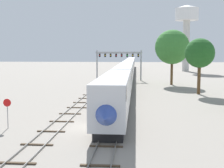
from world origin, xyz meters
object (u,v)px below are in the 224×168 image
Objects in this scene: stop_sign at (7,109)px; signal_gantry at (119,58)px; passenger_train at (128,68)px; trackside_tree_right at (172,47)px; water_tower at (187,20)px; trackside_tree_mid at (200,53)px.

signal_gantry is at bearing 81.33° from stop_sign.
trackside_tree_right reaches higher than passenger_train.
passenger_train is 5.23× the size of water_tower.
trackside_tree_right is (12.48, -9.93, 2.64)m from signal_gantry.
trackside_tree_right is (-2.96, 15.09, 1.35)m from trackside_tree_mid.
stop_sign is (-10.00, -60.76, -0.74)m from passenger_train.
trackside_tree_right is at bearing -62.76° from passenger_train.
passenger_train is at bearing 77.25° from signal_gantry.
signal_gantry is 1.25× the size of trackside_tree_mid.
signal_gantry is 16.17m from trackside_tree_right.
trackside_tree_right is at bearing 101.10° from trackside_tree_mid.
stop_sign is at bearing -98.67° from signal_gantry.
signal_gantry reaches higher than passenger_train.
trackside_tree_mid is at bearing -97.14° from water_tower.
passenger_train is at bearing 110.67° from trackside_tree_mid.
trackside_tree_right reaches higher than stop_sign.
trackside_tree_right is (20.23, 40.88, 6.58)m from stop_sign.
stop_sign is at bearing -131.96° from trackside_tree_mid.
passenger_train is 10.71× the size of trackside_tree_right.
passenger_train is 23.11m from trackside_tree_right.
stop_sign is at bearing -108.97° from water_tower.
passenger_train is 45.77× the size of stop_sign.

